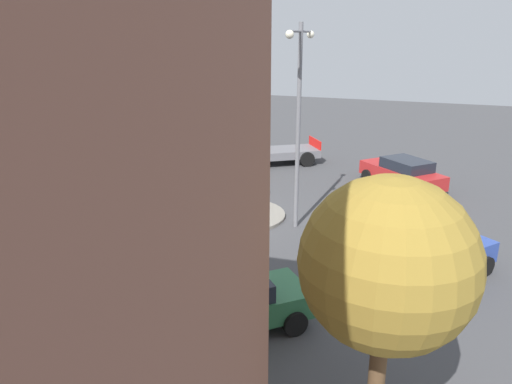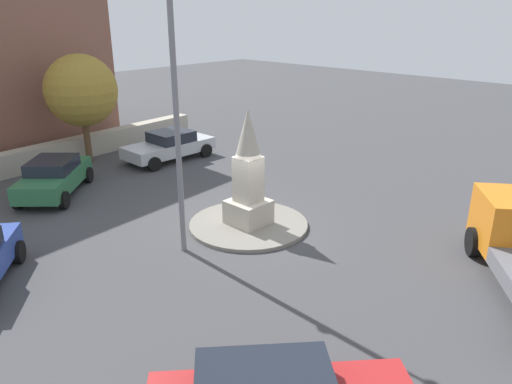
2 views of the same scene
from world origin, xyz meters
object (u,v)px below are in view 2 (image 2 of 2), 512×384
Objects in this scene: car_green_waiting at (54,176)px; monument at (248,176)px; car_silver_approaching at (170,145)px; streetlamp at (175,96)px; tree_mid_cluster at (81,91)px.

monument is at bearing 22.01° from car_green_waiting.
monument is 0.94× the size of car_green_waiting.
monument is 0.89× the size of car_silver_approaching.
car_green_waiting is at bearing -176.35° from streetlamp.
car_green_waiting is 0.82× the size of tree_mid_cluster.
streetlamp is (-0.21, -2.55, 2.85)m from monument.
monument is 3.82m from streetlamp.
monument is 0.50× the size of streetlamp.
streetlamp is at bearing -14.19° from tree_mid_cluster.
car_green_waiting is 5.91m from car_silver_approaching.
streetlamp is at bearing -34.88° from car_silver_approaching.
tree_mid_cluster is (-10.38, 0.03, 1.58)m from monument.
monument is 0.77× the size of tree_mid_cluster.
streetlamp reaches higher than car_silver_approaching.
tree_mid_cluster reaches higher than car_green_waiting.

